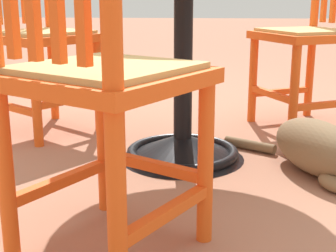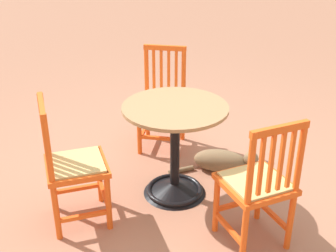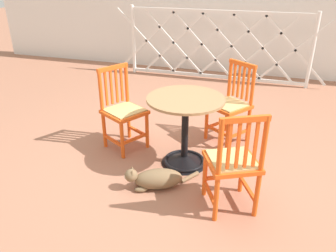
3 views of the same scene
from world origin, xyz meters
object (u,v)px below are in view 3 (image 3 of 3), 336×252
object	(u,v)px
cafe_table	(185,139)
orange_chair_near_fence	(123,111)
orange_chair_tucked_in	(233,164)
tabby_cat	(155,179)
orange_chair_at_corner	(231,105)

from	to	relation	value
cafe_table	orange_chair_near_fence	xyz separation A→B (m)	(-0.74, 0.15, 0.15)
orange_chair_tucked_in	tabby_cat	size ratio (longest dim) A/B	1.48
cafe_table	orange_chair_at_corner	distance (m)	0.78
cafe_table	orange_chair_near_fence	bearing A→B (deg)	168.36
cafe_table	orange_chair_near_fence	size ratio (longest dim) A/B	0.83
cafe_table	orange_chair_tucked_in	world-z (taller)	orange_chair_tucked_in
orange_chair_tucked_in	orange_chair_at_corner	xyz separation A→B (m)	(-0.19, 1.24, 0.00)
cafe_table	orange_chair_tucked_in	distance (m)	0.80
orange_chair_tucked_in	tabby_cat	bearing A→B (deg)	174.38
orange_chair_at_corner	orange_chair_near_fence	world-z (taller)	same
orange_chair_at_corner	tabby_cat	distance (m)	1.32
orange_chair_at_corner	tabby_cat	world-z (taller)	orange_chair_at_corner
orange_chair_at_corner	cafe_table	bearing A→B (deg)	-118.14
orange_chair_at_corner	orange_chair_near_fence	distance (m)	1.22
orange_chair_tucked_in	orange_chair_near_fence	world-z (taller)	same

